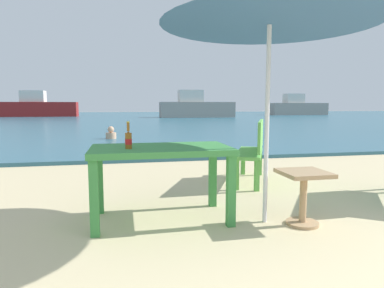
{
  "coord_description": "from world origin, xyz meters",
  "views": [
    {
      "loc": [
        -1.66,
        -1.92,
        1.18
      ],
      "look_at": [
        -0.64,
        3.0,
        0.6
      ],
      "focal_mm": 31.5,
      "sensor_mm": 36.0,
      "label": 1
    }
  ],
  "objects": [
    {
      "name": "bench_green_left",
      "position": [
        0.31,
        2.88,
        0.54
      ],
      "size": [
        0.83,
        1.24,
        0.95
      ],
      "color": "#60B24C",
      "rests_on": "ground_plane"
    },
    {
      "name": "boat_cargo_ship",
      "position": [
        17.92,
        33.42,
        0.94
      ],
      "size": [
        6.55,
        1.79,
        2.38
      ],
      "color": "gray",
      "rests_on": "sea_water"
    },
    {
      "name": "patio_umbrella",
      "position": [
        -0.26,
        1.18,
        2.12
      ],
      "size": [
        2.1,
        2.1,
        2.3
      ],
      "color": "silver",
      "rests_on": "ground_plane"
    },
    {
      "name": "side_table_wood",
      "position": [
        0.07,
        1.03,
        0.35
      ],
      "size": [
        0.44,
        0.44,
        0.54
      ],
      "color": "tan",
      "rests_on": "ground_plane"
    },
    {
      "name": "boat_barge",
      "position": [
        4.97,
        28.32,
        0.96
      ],
      "size": [
        6.77,
        1.85,
        2.46
      ],
      "color": "gray",
      "rests_on": "sea_water"
    },
    {
      "name": "sea_water",
      "position": [
        0.0,
        30.0,
        0.04
      ],
      "size": [
        120.0,
        50.0,
        0.08
      ],
      "primitive_type": "cube",
      "color": "#2D6075",
      "rests_on": "ground_plane"
    },
    {
      "name": "ground_plane",
      "position": [
        0.0,
        0.0,
        0.0
      ],
      "size": [
        120.0,
        120.0,
        0.0
      ],
      "primitive_type": "plane",
      "color": "beige"
    },
    {
      "name": "picnic_table_green",
      "position": [
        -1.28,
        1.47,
        0.65
      ],
      "size": [
        1.4,
        0.8,
        0.76
      ],
      "color": "#3D8C42",
      "rests_on": "ground_plane"
    },
    {
      "name": "boat_sailboat",
      "position": [
        -9.56,
        33.39,
        0.98
      ],
      "size": [
        6.85,
        1.87,
        2.49
      ],
      "color": "maroon",
      "rests_on": "sea_water"
    },
    {
      "name": "swimmer_person",
      "position": [
        -2.04,
        9.45,
        0.24
      ],
      "size": [
        0.34,
        0.34,
        0.41
      ],
      "color": "tan",
      "rests_on": "sea_water"
    },
    {
      "name": "beer_bottle_amber",
      "position": [
        -1.6,
        1.38,
        0.85
      ],
      "size": [
        0.07,
        0.07,
        0.26
      ],
      "color": "brown",
      "rests_on": "picnic_table_green"
    }
  ]
}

